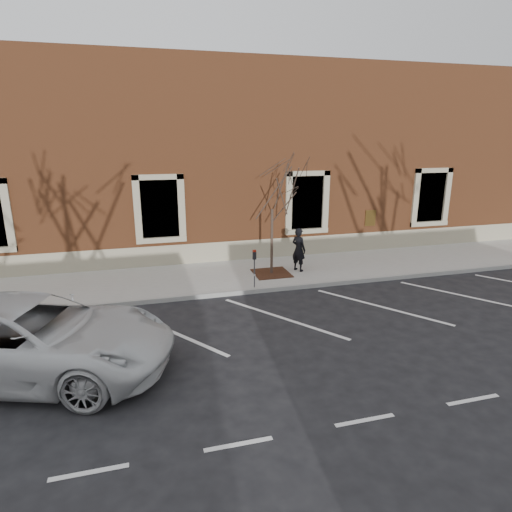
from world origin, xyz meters
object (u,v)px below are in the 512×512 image
object	(u,v)px
parking_meter	(254,262)
sapling	(272,191)
man	(299,249)
white_truck	(29,338)

from	to	relation	value
parking_meter	sapling	bearing A→B (deg)	51.55
man	sapling	bearing A→B (deg)	64.53
sapling	white_truck	xyz separation A→B (m)	(-7.06, -4.97, -2.36)
parking_meter	white_truck	distance (m)	7.11
parking_meter	sapling	size ratio (longest dim) A/B	0.30
man	parking_meter	world-z (taller)	man
man	sapling	world-z (taller)	sapling
sapling	white_truck	world-z (taller)	sapling
white_truck	parking_meter	bearing A→B (deg)	-39.78
man	parking_meter	bearing A→B (deg)	92.36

